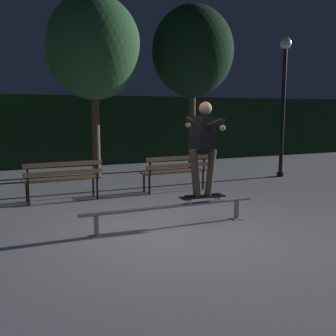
{
  "coord_description": "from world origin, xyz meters",
  "views": [
    {
      "loc": [
        -2.49,
        -5.31,
        1.86
      ],
      "look_at": [
        0.28,
        1.07,
        0.85
      ],
      "focal_mm": 41.53,
      "sensor_mm": 36.0,
      "label": 1
    }
  ],
  "objects_px": {
    "skateboarder": "(203,141)",
    "tree_far_right": "(193,52)",
    "park_bench_leftmost": "(63,176)",
    "lamp_post_right": "(284,90)",
    "park_bench_left_center": "(176,169)",
    "skateboard": "(203,197)",
    "grind_rail": "(172,209)",
    "tree_behind_benches": "(94,48)"
  },
  "relations": [
    {
      "from": "grind_rail",
      "to": "park_bench_left_center",
      "type": "height_order",
      "value": "park_bench_left_center"
    },
    {
      "from": "park_bench_leftmost",
      "to": "park_bench_left_center",
      "type": "bearing_deg",
      "value": 0.0
    },
    {
      "from": "tree_far_right",
      "to": "lamp_post_right",
      "type": "xyz_separation_m",
      "value": [
        1.61,
        -2.52,
        -1.28
      ]
    },
    {
      "from": "grind_rail",
      "to": "tree_behind_benches",
      "type": "xyz_separation_m",
      "value": [
        0.01,
        5.27,
        3.29
      ]
    },
    {
      "from": "park_bench_left_center",
      "to": "skateboarder",
      "type": "bearing_deg",
      "value": -104.86
    },
    {
      "from": "skateboard",
      "to": "park_bench_leftmost",
      "type": "relative_size",
      "value": 0.49
    },
    {
      "from": "grind_rail",
      "to": "tree_behind_benches",
      "type": "height_order",
      "value": "tree_behind_benches"
    },
    {
      "from": "skateboarder",
      "to": "tree_behind_benches",
      "type": "distance_m",
      "value": 5.74
    },
    {
      "from": "skateboarder",
      "to": "park_bench_leftmost",
      "type": "xyz_separation_m",
      "value": [
        -1.9,
        2.6,
        -0.85
      ]
    },
    {
      "from": "grind_rail",
      "to": "tree_far_right",
      "type": "relative_size",
      "value": 0.58
    },
    {
      "from": "park_bench_left_center",
      "to": "lamp_post_right",
      "type": "height_order",
      "value": "lamp_post_right"
    },
    {
      "from": "tree_far_right",
      "to": "skateboard",
      "type": "bearing_deg",
      "value": -115.36
    },
    {
      "from": "park_bench_left_center",
      "to": "park_bench_leftmost",
      "type": "bearing_deg",
      "value": 180.0
    },
    {
      "from": "grind_rail",
      "to": "park_bench_leftmost",
      "type": "bearing_deg",
      "value": 117.11
    },
    {
      "from": "skateboard",
      "to": "lamp_post_right",
      "type": "bearing_deg",
      "value": 37.25
    },
    {
      "from": "skateboarder",
      "to": "tree_far_right",
      "type": "distance_m",
      "value": 6.89
    },
    {
      "from": "grind_rail",
      "to": "park_bench_left_center",
      "type": "relative_size",
      "value": 1.87
    },
    {
      "from": "park_bench_leftmost",
      "to": "tree_far_right",
      "type": "bearing_deg",
      "value": 34.89
    },
    {
      "from": "skateboard",
      "to": "tree_behind_benches",
      "type": "distance_m",
      "value": 6.16
    },
    {
      "from": "skateboarder",
      "to": "park_bench_left_center",
      "type": "distance_m",
      "value": 2.82
    },
    {
      "from": "park_bench_left_center",
      "to": "lamp_post_right",
      "type": "distance_m",
      "value": 4.23
    },
    {
      "from": "tree_far_right",
      "to": "lamp_post_right",
      "type": "relative_size",
      "value": 1.34
    },
    {
      "from": "skateboard",
      "to": "skateboarder",
      "type": "distance_m",
      "value": 0.94
    },
    {
      "from": "grind_rail",
      "to": "lamp_post_right",
      "type": "bearing_deg",
      "value": 33.96
    },
    {
      "from": "skateboarder",
      "to": "lamp_post_right",
      "type": "xyz_separation_m",
      "value": [
        4.38,
        3.33,
        1.09
      ]
    },
    {
      "from": "grind_rail",
      "to": "tree_far_right",
      "type": "bearing_deg",
      "value": 60.3
    },
    {
      "from": "skateboarder",
      "to": "park_bench_leftmost",
      "type": "bearing_deg",
      "value": 126.14
    },
    {
      "from": "skateboarder",
      "to": "park_bench_leftmost",
      "type": "height_order",
      "value": "skateboarder"
    },
    {
      "from": "tree_far_right",
      "to": "park_bench_leftmost",
      "type": "bearing_deg",
      "value": -145.11
    },
    {
      "from": "park_bench_left_center",
      "to": "tree_far_right",
      "type": "relative_size",
      "value": 0.31
    },
    {
      "from": "park_bench_left_center",
      "to": "skateboard",
      "type": "bearing_deg",
      "value": -104.92
    },
    {
      "from": "grind_rail",
      "to": "park_bench_leftmost",
      "type": "height_order",
      "value": "park_bench_leftmost"
    },
    {
      "from": "park_bench_leftmost",
      "to": "tree_behind_benches",
      "type": "distance_m",
      "value": 4.27
    },
    {
      "from": "skateboarder",
      "to": "tree_far_right",
      "type": "relative_size",
      "value": 0.3
    },
    {
      "from": "skateboard",
      "to": "tree_far_right",
      "type": "xyz_separation_m",
      "value": [
        2.77,
        5.85,
        3.31
      ]
    },
    {
      "from": "skateboard",
      "to": "park_bench_left_center",
      "type": "distance_m",
      "value": 2.69
    },
    {
      "from": "park_bench_left_center",
      "to": "lamp_post_right",
      "type": "relative_size",
      "value": 0.41
    },
    {
      "from": "tree_behind_benches",
      "to": "tree_far_right",
      "type": "bearing_deg",
      "value": 9.86
    },
    {
      "from": "park_bench_leftmost",
      "to": "lamp_post_right",
      "type": "xyz_separation_m",
      "value": [
        6.27,
        0.73,
        1.94
      ]
    },
    {
      "from": "park_bench_left_center",
      "to": "tree_behind_benches",
      "type": "distance_m",
      "value": 4.24
    },
    {
      "from": "skateboarder",
      "to": "lamp_post_right",
      "type": "distance_m",
      "value": 5.61
    },
    {
      "from": "grind_rail",
      "to": "lamp_post_right",
      "type": "xyz_separation_m",
      "value": [
        4.94,
        3.33,
        2.18
      ]
    }
  ]
}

